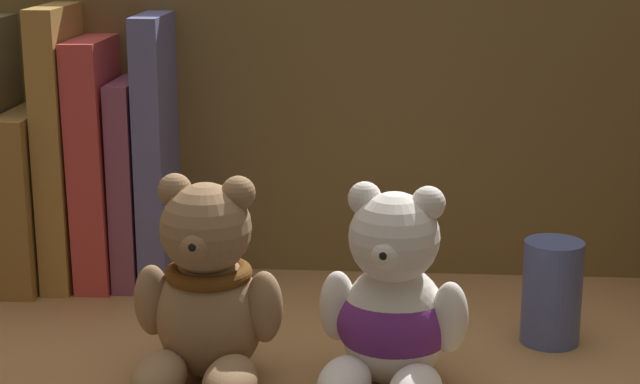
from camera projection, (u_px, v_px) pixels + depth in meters
The scene contains 11 objects.
shelf_board at pixel (293, 346), 83.75cm from camera, with size 73.40×31.13×2.00cm, color #9E7042.
shelf_back_panel at pixel (309, 119), 95.47cm from camera, with size 75.80×1.20×32.44cm, color brown.
book_2 at pixel (3, 150), 94.40cm from camera, with size 2.08×11.52×23.50cm, color brown.
book_3 at pixel (36, 193), 95.22cm from camera, with size 2.95×13.93×15.58cm, color olive.
book_4 at pixel (66, 145), 93.87cm from camera, with size 2.52×11.65×24.59cm, color #AB7F3C.
book_5 at pixel (100, 160), 94.02cm from camera, with size 3.00×10.91×21.80cm, color #CD4242.
book_6 at pixel (132, 181), 94.28cm from camera, with size 2.09×9.80×18.22cm, color #874766.
book_7 at pixel (159, 150), 93.39cm from camera, with size 2.42×9.59×23.86cm, color #60629F.
teddy_bear_larger at pixel (206, 296), 73.86cm from camera, with size 10.91×11.17×14.83cm.
teddy_bear_smaller at pixel (392, 309), 73.02cm from camera, with size 10.89×11.58×14.49cm.
pillar_candle at pixel (552, 293), 80.94cm from camera, with size 4.53×4.53×8.11cm, color #4C5B99.
Camera 1 is at (7.64, -77.54, 34.12)cm, focal length 59.54 mm.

